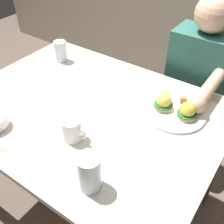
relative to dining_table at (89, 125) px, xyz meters
name	(u,v)px	position (x,y,z in m)	size (l,w,h in m)	color
ground_plane	(94,199)	(0.00, 0.00, -0.63)	(6.00, 6.00, 0.00)	brown
dining_table	(89,125)	(0.00, 0.00, 0.00)	(1.20, 0.90, 0.74)	silver
eggs_benedict_plate	(175,109)	(0.34, 0.19, 0.13)	(0.27, 0.27, 0.09)	white
coffee_mug	(72,129)	(0.08, -0.18, 0.16)	(0.11, 0.08, 0.09)	white
water_glass_near	(90,174)	(0.27, -0.32, 0.17)	(0.08, 0.08, 0.14)	silver
water_glass_far	(61,52)	(-0.40, 0.26, 0.16)	(0.07, 0.07, 0.12)	silver
diner_person	(196,85)	(0.30, 0.60, 0.02)	(0.34, 0.54, 1.14)	#33333D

